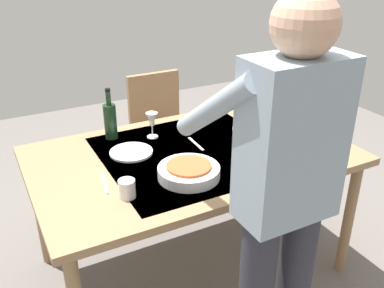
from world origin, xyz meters
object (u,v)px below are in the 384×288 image
Objects in this scene: wine_glass_right at (303,111)px; water_cup_near_right at (241,147)px; water_cup_far_left at (127,189)px; water_cup_far_right at (262,112)px; dining_table at (192,163)px; person_server at (283,192)px; wine_glass_left at (152,121)px; side_bowl_salad at (311,155)px; serving_bowl_pasta at (189,171)px; water_cup_near_left at (300,136)px; chair_near at (160,127)px; side_bowl_bread at (248,164)px; wine_bottle at (110,120)px; dinner_plate_near at (252,130)px; dinner_plate_far at (131,152)px.

wine_glass_right is 1.42× the size of water_cup_near_right.
water_cup_far_right reaches higher than water_cup_far_left.
water_cup_near_right is (0.54, 0.15, -0.05)m from wine_glass_right.
dining_table is 0.65m from water_cup_far_right.
person_server is 11.19× the size of wine_glass_left.
water_cup_near_right is 1.08× the size of water_cup_far_right.
water_cup_near_right is 0.36m from side_bowl_salad.
water_cup_far_right is (-0.40, -0.37, -0.00)m from water_cup_near_right.
wine_glass_right is at bearing -166.26° from serving_bowl_pasta.
dining_table is 9.36× the size of side_bowl_salad.
water_cup_near_left is at bearing -176.83° from water_cup_far_left.
water_cup_far_right is at bearing 120.42° from chair_near.
person_server is at bearing 69.07° from side_bowl_bread.
water_cup_near_right is 0.15m from side_bowl_bread.
water_cup_near_left reaches higher than dining_table.
person_server reaches higher than wine_bottle.
wine_glass_left is 0.83m from water_cup_near_left.
side_bowl_bread is at bearing 175.61° from water_cup_far_left.
side_bowl_salad is at bearing 173.10° from water_cup_far_left.
wine_glass_right is at bearing -133.49° from water_cup_near_left.
person_server reaches higher than side_bowl_bread.
wine_glass_right is 0.50× the size of serving_bowl_pasta.
wine_glass_left is 1.54× the size of water_cup_far_right.
chair_near is 0.85m from water_cup_far_right.
water_cup_far_left is (0.66, 1.15, 0.28)m from chair_near.
side_bowl_salad is 1.12× the size of side_bowl_bread.
chair_near reaches higher than dining_table.
chair_near is 10.63× the size of water_cup_far_left.
dining_table is 0.76m from wine_glass_right.
wine_glass_right is 0.66m from side_bowl_bread.
wine_glass_left is at bearing -34.91° from water_cup_near_left.
side_bowl_bread is at bearing 53.00° from dinner_plate_near.
wine_glass_right is at bearing 121.71° from water_cup_far_right.
dining_table is 0.94m from chair_near.
water_cup_far_right reaches higher than dinner_plate_far.
serving_bowl_pasta is at bearing 107.11° from wine_bottle.
water_cup_far_left is (0.66, 0.10, -0.01)m from water_cup_near_right.
water_cup_near_left is (-0.36, 1.10, 0.30)m from chair_near.
chair_near reaches higher than dinner_plate_far.
water_cup_near_left is 0.47× the size of dinner_plate_far.
side_bowl_bread is 0.70× the size of dinner_plate_near.
water_cup_far_right is (-0.93, 0.17, -0.06)m from wine_bottle.
serving_bowl_pasta is at bearing 73.32° from chair_near.
wine_bottle is 3.46× the size of water_cup_far_left.
person_server reaches higher than water_cup_near_left.
chair_near is at bearing -92.24° from side_bowl_bread.
dining_table is at bearing -92.09° from person_server.
side_bowl_salad is (0.07, 0.17, -0.02)m from water_cup_near_left.
wine_bottle reaches higher than dinner_plate_far.
water_cup_near_left is at bearing 160.79° from dining_table.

